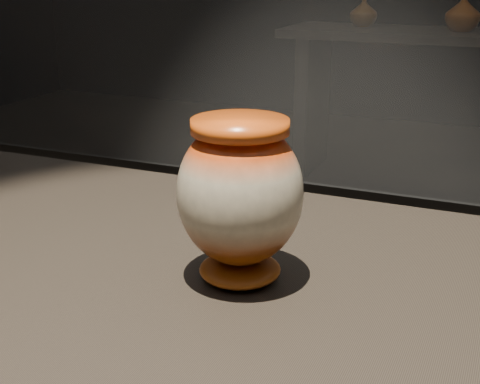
# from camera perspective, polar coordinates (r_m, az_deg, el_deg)

# --- Properties ---
(main_vase) EXTENTS (0.18, 0.18, 0.20)m
(main_vase) POSITION_cam_1_polar(r_m,az_deg,el_deg) (0.79, 0.00, -0.25)
(main_vase) COLOR #732F0A
(main_vase) RESTS_ON display_plinth
(back_shelf) EXTENTS (2.00, 0.60, 0.90)m
(back_shelf) POSITION_cam_1_polar(r_m,az_deg,el_deg) (4.10, 17.87, 9.23)
(back_shelf) COLOR black
(back_shelf) RESTS_ON ground
(back_vase_left) EXTENTS (0.22, 0.22, 0.17)m
(back_vase_left) POSITION_cam_1_polar(r_m,az_deg,el_deg) (4.20, 10.50, 14.86)
(back_vase_left) COLOR brown
(back_vase_left) RESTS_ON back_shelf
(back_vase_mid) EXTENTS (0.27, 0.27, 0.20)m
(back_vase_mid) POSITION_cam_1_polar(r_m,az_deg,el_deg) (4.06, 18.49, 14.29)
(back_vase_mid) COLOR #732F0A
(back_vase_mid) RESTS_ON back_shelf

